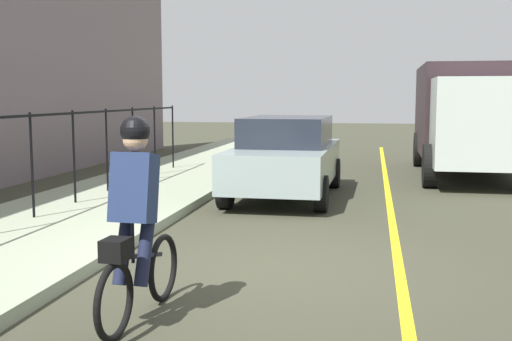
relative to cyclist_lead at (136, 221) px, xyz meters
name	(u,v)px	position (x,y,z in m)	size (l,w,h in m)	color
ground_plane	(259,269)	(1.91, -0.75, -0.91)	(80.00, 80.00, 0.00)	#39392B
lane_line_centre	(400,275)	(1.91, -2.35, -0.91)	(36.00, 0.12, 0.01)	yellow
iron_fence	(5,147)	(2.91, 3.05, 0.37)	(15.14, 0.04, 1.60)	black
cyclist_lead	(136,221)	(0.00, 0.00, 0.00)	(1.71, 0.38, 1.83)	black
parked_sedan_rear	(286,155)	(7.20, -0.34, -0.09)	(4.43, 1.98, 1.58)	#889997
box_truck_background	(470,114)	(11.50, -4.42, 0.64)	(6.75, 2.63, 2.78)	#2B1F23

